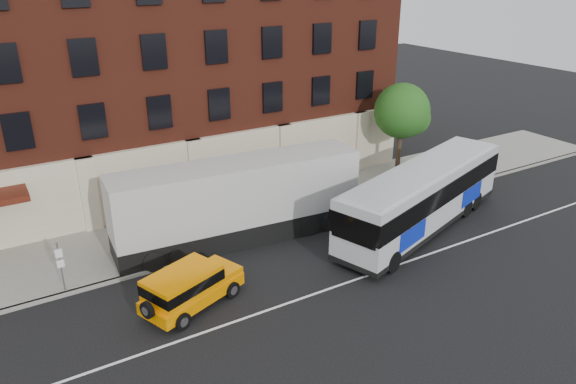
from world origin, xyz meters
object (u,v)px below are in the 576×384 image
yellow_suv (188,286)px  city_bus (423,195)px  shipping_container (239,202)px  street_tree (402,113)px  sign_pole (61,265)px

yellow_suv → city_bus: bearing=2.1°
city_bus → yellow_suv: (-13.54, -0.49, -0.95)m
yellow_suv → shipping_container: 6.42m
street_tree → sign_pole: bearing=-171.4°
sign_pole → city_bus: bearing=-10.3°
shipping_container → yellow_suv: bearing=-135.7°
street_tree → city_bus: (-4.21, -6.58, -2.43)m
street_tree → yellow_suv: 19.40m
shipping_container → city_bus: bearing=-23.6°
sign_pole → city_bus: city_bus is taller
city_bus → shipping_container: shipping_container is taller
yellow_suv → street_tree: bearing=21.7°
sign_pole → street_tree: size_ratio=0.40×
street_tree → yellow_suv: bearing=-158.3°
street_tree → city_bus: bearing=-122.6°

